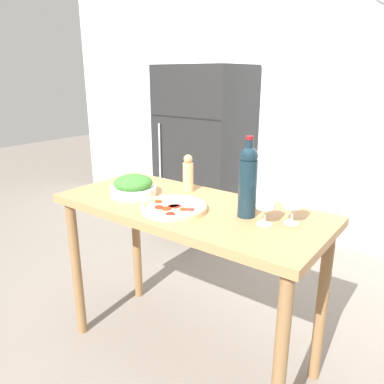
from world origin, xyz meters
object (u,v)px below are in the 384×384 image
at_px(salad_bowl, 133,186).
at_px(refrigerator, 205,151).
at_px(wine_glass_near, 266,203).
at_px(pepper_mill, 188,174).
at_px(homemade_pizza, 174,207).
at_px(wine_glass_far, 293,202).
at_px(wine_bottle, 248,180).

bearing_deg(salad_bowl, refrigerator, 111.90).
height_order(wine_glass_near, salad_bowl, wine_glass_near).
xyz_separation_m(wine_glass_near, pepper_mill, (-0.56, 0.19, -0.00)).
distance_m(wine_glass_near, homemade_pizza, 0.45).
bearing_deg(homemade_pizza, refrigerator, 120.26).
relative_size(wine_glass_far, homemade_pizza, 0.43).
xyz_separation_m(wine_bottle, wine_glass_far, (0.20, 0.04, -0.07)).
relative_size(wine_glass_far, pepper_mill, 0.67).
height_order(refrigerator, pepper_mill, refrigerator).
height_order(refrigerator, wine_glass_near, refrigerator).
relative_size(wine_bottle, salad_bowl, 1.51).
height_order(wine_glass_far, salad_bowl, wine_glass_far).
bearing_deg(wine_glass_far, refrigerator, 135.04).
bearing_deg(wine_bottle, wine_glass_near, -20.65).
height_order(refrigerator, wine_bottle, refrigerator).
bearing_deg(salad_bowl, wine_bottle, 7.31).
xyz_separation_m(wine_glass_far, homemade_pizza, (-0.52, -0.18, -0.09)).
height_order(refrigerator, wine_glass_far, refrigerator).
height_order(wine_glass_near, pepper_mill, pepper_mill).
xyz_separation_m(wine_glass_far, pepper_mill, (-0.65, 0.11, -0.00)).
bearing_deg(wine_glass_far, wine_bottle, -169.24).
bearing_deg(wine_bottle, homemade_pizza, -156.55).
bearing_deg(refrigerator, wine_glass_near, -48.26).
distance_m(wine_bottle, homemade_pizza, 0.38).
xyz_separation_m(wine_glass_near, wine_glass_far, (0.09, 0.08, 0.00)).
height_order(wine_bottle, pepper_mill, wine_bottle).
bearing_deg(homemade_pizza, wine_glass_far, 18.72).
bearing_deg(wine_bottle, wine_glass_far, 10.76).
relative_size(wine_glass_near, homemade_pizza, 0.43).
relative_size(refrigerator, wine_glass_near, 11.52).
relative_size(refrigerator, wine_bottle, 4.32).
distance_m(wine_bottle, salad_bowl, 0.66).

